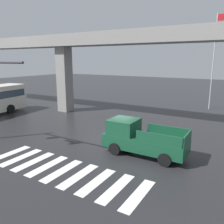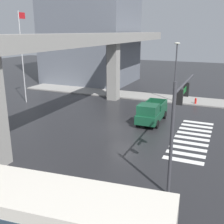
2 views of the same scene
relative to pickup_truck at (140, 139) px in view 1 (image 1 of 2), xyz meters
The scene contains 5 objects.
ground_plane 3.35m from the pickup_truck, 144.09° to the left, with size 120.00×120.00×0.00m, color #232326.
crosswalk_stripes 5.05m from the pickup_truck, 121.55° to the right, with size 9.35×2.80×0.01m.
elevated_overpass 9.71m from the pickup_truck, 110.28° to the left, with size 57.71×2.47×8.31m.
pickup_truck is the anchor object (origin of this frame).
flagpole 17.30m from the pickup_truck, 84.13° to the left, with size 1.16×0.12×10.73m.
Camera 1 is at (8.00, -14.36, 5.76)m, focal length 36.92 mm.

